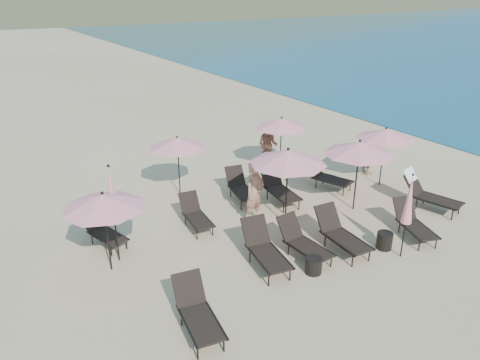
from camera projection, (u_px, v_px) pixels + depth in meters
ground at (346, 250)px, 12.69m from camera, size 800.00×800.00×0.00m
lounger_0 at (197, 311)px, 9.63m from camera, size 0.92×1.80×0.99m
lounger_1 at (265, 248)px, 11.85m from camera, size 1.01×1.92×1.05m
lounger_2 at (303, 241)px, 12.24m from camera, size 0.72×1.72×0.97m
lounger_3 at (341, 233)px, 12.58m from camera, size 0.82×1.86×1.04m
lounger_4 at (413, 222)px, 13.24m from camera, size 1.14×1.75×0.94m
lounger_5 at (427, 192)px, 14.87m from camera, size 1.11×1.98×1.17m
lounger_6 at (103, 231)px, 12.86m from camera, size 0.95×1.62×0.88m
lounger_7 at (195, 214)px, 13.77m from camera, size 0.76×1.59×0.88m
lounger_8 at (240, 187)px, 15.52m from camera, size 0.97×1.75×0.95m
lounger_9 at (277, 185)px, 15.43m from camera, size 0.93×1.92×1.15m
lounger_10 at (327, 176)px, 16.38m from camera, size 1.17×1.81×0.97m
umbrella_open_0 at (103, 201)px, 11.11m from camera, size 2.01×2.01×2.17m
umbrella_open_1 at (288, 157)px, 13.27m from camera, size 2.25×2.25×2.42m
umbrella_open_2 at (359, 148)px, 14.20m from camera, size 2.18×2.18×2.34m
umbrella_open_3 at (177, 143)px, 15.40m from camera, size 1.93×1.93×2.07m
umbrella_open_4 at (281, 123)px, 17.27m from camera, size 2.01×2.01×2.16m
umbrella_open_5 at (385, 134)px, 16.06m from camera, size 1.99×1.99×2.15m
umbrella_closed_0 at (409, 200)px, 11.77m from camera, size 0.28×0.28×2.38m
umbrella_closed_1 at (112, 195)px, 11.53m from camera, size 0.31×0.31×2.68m
side_table_0 at (313, 266)px, 11.64m from camera, size 0.43×0.43×0.42m
side_table_1 at (384, 241)px, 12.71m from camera, size 0.43×0.43×0.47m
beachgoer_a at (255, 193)px, 13.90m from camera, size 0.78×0.61×1.88m
beachgoer_b at (268, 145)px, 18.28m from camera, size 0.99×1.03×1.67m
beachgoer_c at (368, 155)px, 17.42m from camera, size 0.42×0.93×1.56m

